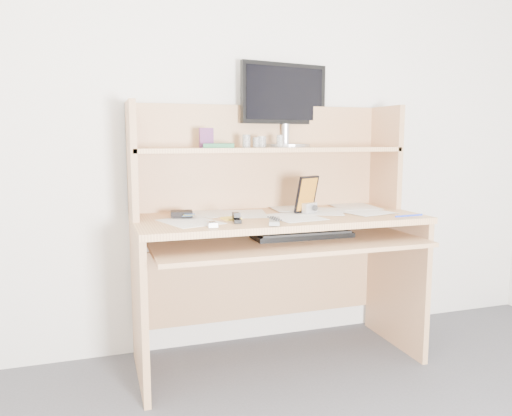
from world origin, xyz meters
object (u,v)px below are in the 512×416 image
object	(u,v)px
desk	(273,224)
tv_remote	(274,221)
keyboard	(302,234)
monitor	(285,103)
game_case	(307,194)

from	to	relation	value
desk	tv_remote	xyz separation A→B (m)	(-0.11, -0.31, 0.07)
keyboard	monitor	xyz separation A→B (m)	(0.04, 0.34, 0.65)
desk	game_case	world-z (taller)	desk
tv_remote	monitor	bearing A→B (deg)	85.17
keyboard	monitor	bearing A→B (deg)	84.15
game_case	monitor	bearing A→B (deg)	69.88
game_case	monitor	xyz separation A→B (m)	(-0.02, 0.25, 0.47)
game_case	monitor	distance (m)	0.53
tv_remote	game_case	bearing A→B (deg)	63.63
keyboard	monitor	world-z (taller)	monitor
desk	monitor	bearing A→B (deg)	54.66
tv_remote	desk	bearing A→B (deg)	91.75
keyboard	tv_remote	xyz separation A→B (m)	(-0.20, -0.15, 0.10)
desk	tv_remote	distance (m)	0.34
tv_remote	monitor	world-z (taller)	monitor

